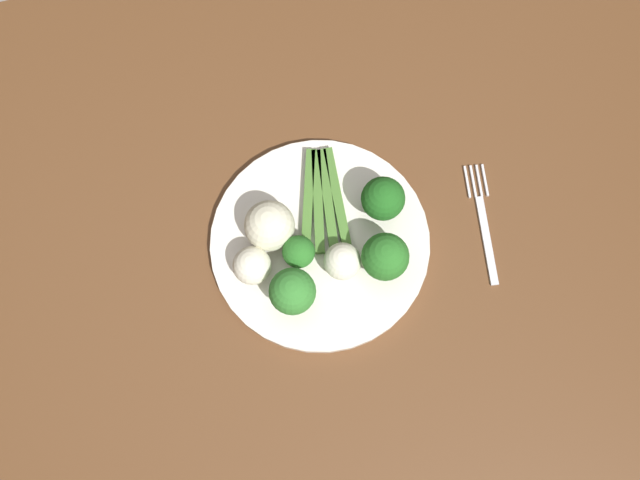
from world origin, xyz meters
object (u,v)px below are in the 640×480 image
dining_table (309,282)px  broccoli_near_center (385,257)px  cauliflower_left (252,266)px  cauliflower_near_fork (270,226)px  broccoli_front_left (299,252)px  fork (483,221)px  broccoli_back_right (292,292)px  cauliflower_outer_edge (342,261)px  asparagus_bundle (323,200)px  broccoli_right (383,199)px  plate (320,243)px

dining_table → broccoli_near_center: 0.18m
cauliflower_left → cauliflower_near_fork: bearing=50.9°
broccoli_front_left → fork: bearing=-3.5°
broccoli_near_center → broccoli_back_right: bearing=-175.1°
cauliflower_left → cauliflower_outer_edge: size_ratio=1.02×
cauliflower_outer_edge → asparagus_bundle: bearing=89.7°
dining_table → cauliflower_left: size_ratio=25.05×
broccoli_front_left → cauliflower_near_fork: 0.05m
cauliflower_near_fork → broccoli_right: bearing=-2.9°
asparagus_bundle → fork: (0.20, -0.08, -0.02)m
broccoli_back_right → fork: (0.27, 0.03, -0.05)m
broccoli_near_center → cauliflower_near_fork: 0.15m
cauliflower_outer_edge → fork: 0.20m
cauliflower_left → broccoli_front_left: bearing=-0.2°
plate → asparagus_bundle: (0.02, 0.05, 0.01)m
broccoli_near_center → broccoli_front_left: size_ratio=1.44×
dining_table → cauliflower_near_fork: cauliflower_near_fork is taller
broccoli_front_left → broccoli_right: bearing=16.3°
dining_table → broccoli_back_right: 0.16m
cauliflower_near_fork → cauliflower_outer_edge: bearing=-41.6°
asparagus_bundle → cauliflower_left: cauliflower_left is taller
dining_table → broccoli_front_left: (-0.01, 0.01, 0.14)m
asparagus_bundle → broccoli_near_center: 0.12m
dining_table → broccoli_right: (0.11, 0.04, 0.15)m
fork → dining_table: bearing=98.6°
dining_table → plate: plate is taller
broccoli_near_center → cauliflower_left: bearing=166.4°
broccoli_back_right → cauliflower_near_fork: 0.09m
asparagus_bundle → cauliflower_near_fork: bearing=-61.7°
broccoli_right → broccoli_back_right: (-0.14, -0.08, 0.00)m
plate → broccoli_back_right: broccoli_back_right is taller
plate → broccoli_right: 0.10m
plate → cauliflower_outer_edge: (0.02, -0.04, 0.03)m
cauliflower_near_fork → fork: 0.28m
dining_table → asparagus_bundle: 0.15m
dining_table → broccoli_front_left: size_ratio=24.03×
asparagus_bundle → broccoli_right: broccoli_right is taller
broccoli_back_right → fork: size_ratio=0.42×
broccoli_near_center → cauliflower_near_fork: size_ratio=1.13×
asparagus_bundle → cauliflower_outer_edge: 0.09m
cauliflower_left → plate: bearing=8.7°
broccoli_front_left → cauliflower_near_fork: (-0.03, 0.04, 0.00)m
plate → cauliflower_left: size_ratio=5.89×
broccoli_near_center → broccoli_back_right: (-0.12, -0.01, -0.00)m
broccoli_near_center → plate: bearing=142.2°
cauliflower_left → asparagus_bundle: bearing=30.6°
broccoli_near_center → cauliflower_near_fork: bearing=147.3°
dining_table → fork: size_ratio=7.25×
broccoli_near_center → broccoli_front_left: broccoli_near_center is taller
dining_table → broccoli_near_center: bearing=-17.5°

